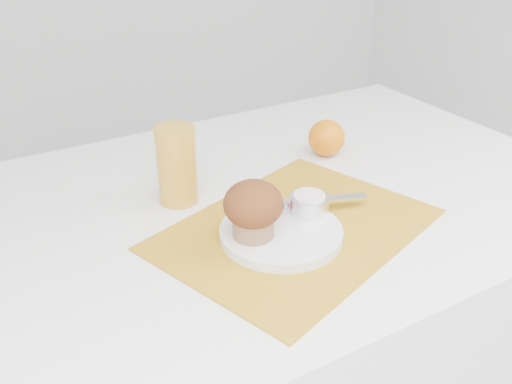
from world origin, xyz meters
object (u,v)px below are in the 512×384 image
table (274,342)px  muffin (253,208)px  orange (326,138)px  juice_glass (177,165)px  plate (281,233)px

table → muffin: size_ratio=12.81×
orange → juice_glass: size_ratio=0.54×
orange → muffin: size_ratio=0.83×
plate → juice_glass: size_ratio=1.40×
table → orange: orange is taller
table → plate: bearing=-119.9°
orange → muffin: bearing=-144.2°
plate → muffin: (-0.05, 0.01, 0.06)m
orange → muffin: (-0.31, -0.22, 0.03)m
orange → juice_glass: juice_glass is taller
table → orange: (0.18, 0.09, 0.41)m
plate → orange: size_ratio=2.58×
plate → muffin: bearing=171.8°
plate → orange: 0.35m
muffin → orange: bearing=35.8°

